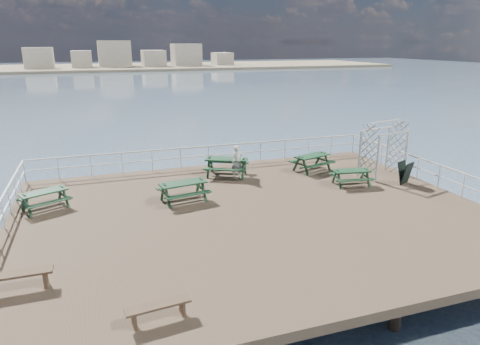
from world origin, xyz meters
name	(u,v)px	position (x,y,z in m)	size (l,w,h in m)	color
ground	(254,215)	(0.00, 0.00, -0.15)	(18.00, 14.00, 0.30)	brown
sea_backdrop	(148,63)	(12.54, 134.07, -0.51)	(300.00, 300.00, 9.20)	#42586F
railing	(232,172)	(-0.07, 2.57, 0.87)	(17.77, 13.76, 1.10)	silver
picnic_table_a	(44,196)	(-7.66, 2.94, 0.53)	(2.13, 1.97, 0.83)	#12331A
picnic_table_b	(227,163)	(0.39, 4.83, 0.63)	(2.55, 2.38, 0.99)	#12331A
picnic_table_c	(312,159)	(4.78, 4.28, 0.59)	(2.25, 2.01, 0.92)	#12331A
picnic_table_d	(183,187)	(-2.33, 2.05, 0.59)	(2.11, 1.81, 0.92)	#12331A
picnic_table_e	(351,174)	(5.37, 1.63, 0.52)	(1.83, 1.55, 0.81)	#12331A
flat_bench_near	(158,308)	(-4.48, -5.59, 0.33)	(1.57, 0.53, 0.44)	brown
flat_bench_far	(18,277)	(-7.80, -3.11, 0.38)	(1.76, 0.42, 0.51)	brown
trellis_arbor	(383,152)	(7.55, 2.35, 1.21)	(2.41, 1.65, 2.74)	silver
sandwich_board	(405,173)	(7.80, 0.98, 0.52)	(0.79, 0.71, 1.07)	black
person	(237,162)	(0.76, 4.33, 0.80)	(0.58, 0.38, 1.59)	silver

